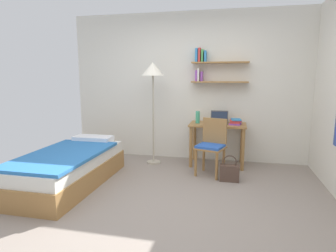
% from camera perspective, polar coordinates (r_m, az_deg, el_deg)
% --- Properties ---
extents(ground_plane, '(5.28, 5.28, 0.00)m').
position_cam_1_polar(ground_plane, '(3.51, -0.28, -15.31)').
color(ground_plane, gray).
extents(wall_back, '(4.40, 0.27, 2.60)m').
position_cam_1_polar(wall_back, '(5.17, 4.94, 7.78)').
color(wall_back, silver).
rests_on(wall_back, ground_plane).
extents(bed, '(0.89, 1.90, 0.54)m').
position_cam_1_polar(bed, '(4.24, -19.10, -7.89)').
color(bed, '#9E703D').
rests_on(bed, ground_plane).
extents(desk, '(0.93, 0.55, 0.71)m').
position_cam_1_polar(desk, '(4.89, 9.82, -1.19)').
color(desk, '#9E703D').
rests_on(desk, ground_plane).
extents(desk_chair, '(0.50, 0.48, 0.86)m').
position_cam_1_polar(desk_chair, '(4.42, 8.68, -3.56)').
color(desk_chair, '#9E703D').
rests_on(desk_chair, ground_plane).
extents(standing_lamp, '(0.38, 0.38, 1.72)m').
position_cam_1_polar(standing_lamp, '(4.84, -3.03, 10.06)').
color(standing_lamp, '#B2A893').
rests_on(standing_lamp, ground_plane).
extents(laptop, '(0.29, 0.22, 0.21)m').
position_cam_1_polar(laptop, '(4.90, 10.14, 1.15)').
color(laptop, '#2D2D33').
rests_on(laptop, desk).
extents(water_bottle, '(0.07, 0.07, 0.20)m').
position_cam_1_polar(water_bottle, '(4.86, 5.93, 1.76)').
color(water_bottle, '#42A87F').
rests_on(water_bottle, desk).
extents(book_stack, '(0.21, 0.23, 0.09)m').
position_cam_1_polar(book_stack, '(4.83, 13.27, 0.82)').
color(book_stack, purple).
rests_on(book_stack, desk).
extents(handbag, '(0.27, 0.13, 0.38)m').
position_cam_1_polar(handbag, '(4.26, 12.13, -9.00)').
color(handbag, '#4C382D').
rests_on(handbag, ground_plane).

